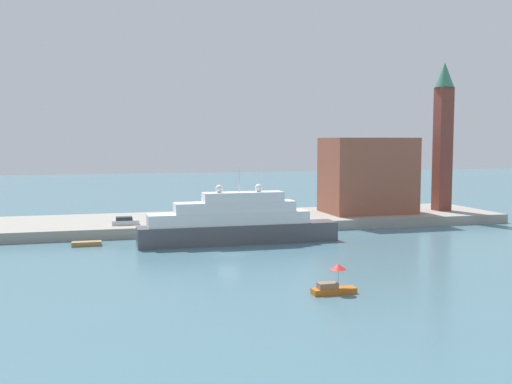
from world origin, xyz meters
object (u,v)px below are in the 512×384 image
Objects in this scene: person_figure at (156,219)px; mooring_bollard at (232,221)px; work_barge at (87,244)px; harbor_building at (368,175)px; bell_tower at (443,131)px; large_yacht at (236,223)px; parked_car at (125,221)px; small_motorboat at (334,284)px.

mooring_bollard is at bearing -8.22° from person_figure.
harbor_building is (49.58, 13.59, 8.13)m from work_barge.
bell_tower is at bearing 9.27° from mooring_bollard.
large_yacht is 16.71× the size of person_figure.
person_figure is 2.25× the size of mooring_bollard.
person_figure is 11.91m from mooring_bollard.
harbor_building is at bearing 177.90° from bell_tower.
parked_car is 2.42× the size of person_figure.
small_motorboat reaches higher than parked_car.
small_motorboat is (2.55, -29.97, -2.00)m from large_yacht.
large_yacht reaches higher than mooring_bollard.
mooring_bollard is (11.78, -1.70, -0.42)m from person_figure.
mooring_bollard is (-42.36, -6.91, -14.69)m from bell_tower.
parked_car is at bearing 56.94° from work_barge.
bell_tower is (41.29, 46.52, 15.70)m from small_motorboat.
large_yacht is at bearing -39.24° from parked_car.
mooring_bollard is at bearing -9.22° from parked_car.
parked_car is (-15.10, 12.33, -0.83)m from large_yacht.
person_figure is at bearing 171.78° from mooring_bollard.
large_yacht reaches higher than person_figure.
bell_tower is at bearing 20.68° from large_yacht.
small_motorboat is 45.85m from parked_car.
work_barge is 23.21m from mooring_bollard.
bell_tower is (64.68, 13.04, 16.35)m from work_barge.
person_figure reaches higher than mooring_bollard.
large_yacht is 37.58× the size of mooring_bollard.
work_barge is 67.97m from bell_tower.
work_barge is at bearing -143.40° from person_figure.
harbor_building reaches higher than mooring_bollard.
small_motorboat is 1.04× the size of parked_car.
harbor_building is at bearing 8.39° from person_figure.
large_yacht is 6.65× the size of small_motorboat.
mooring_bollard is (22.32, 6.13, 1.66)m from work_barge.
person_figure is at bearing 107.27° from small_motorboat.
bell_tower is at bearing 5.50° from person_figure.
harbor_building reaches higher than large_yacht.
harbor_building is 44.55m from parked_car.
harbor_building reaches higher than person_figure.
bell_tower reaches higher than person_figure.
large_yacht is 19.51m from parked_car.
mooring_bollard is at bearing -164.69° from harbor_building.
bell_tower is 6.62× the size of parked_car.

